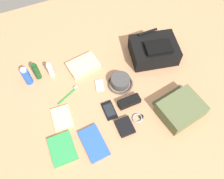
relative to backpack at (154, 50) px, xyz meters
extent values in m
cube|color=tan|center=(-0.38, -0.16, -0.08)|extent=(2.64, 2.02, 0.02)
cube|color=black|center=(0.00, 0.00, 0.00)|extent=(0.35, 0.29, 0.12)
cube|color=black|center=(0.00, -0.04, 0.07)|extent=(0.19, 0.14, 0.03)
cylinder|color=black|center=(0.00, 0.11, 0.07)|extent=(0.14, 0.02, 0.02)
cube|color=#56603D|center=(-0.05, -0.45, -0.02)|extent=(0.28, 0.24, 0.10)
cube|color=#454D30|center=(-0.05, -0.34, -0.06)|extent=(0.24, 0.11, 0.01)
cylinder|color=#404040|center=(-0.30, -0.12, -0.03)|extent=(0.12, 0.12, 0.06)
torus|color=#404040|center=(-0.30, -0.12, -0.06)|extent=(0.17, 0.17, 0.01)
cylinder|color=blue|center=(-0.85, 0.12, 0.00)|extent=(0.05, 0.05, 0.13)
cylinder|color=silver|center=(-0.85, 0.12, 0.07)|extent=(0.04, 0.04, 0.01)
cylinder|color=#19471E|center=(-0.78, 0.14, 0.00)|extent=(0.04, 0.04, 0.13)
cylinder|color=#19471E|center=(-0.78, 0.14, 0.07)|extent=(0.03, 0.03, 0.01)
cylinder|color=white|center=(-0.70, 0.12, -0.01)|extent=(0.03, 0.03, 0.11)
cylinder|color=white|center=(-0.70, 0.12, 0.05)|extent=(0.03, 0.03, 0.01)
cube|color=#2D934C|center=(-0.78, -0.39, -0.05)|extent=(0.14, 0.17, 0.02)
cube|color=white|center=(-0.78, -0.39, -0.06)|extent=(0.13, 0.17, 0.01)
cube|color=blue|center=(-0.61, -0.43, -0.05)|extent=(0.13, 0.21, 0.02)
cube|color=white|center=(-0.61, -0.43, -0.06)|extent=(0.13, 0.20, 0.01)
cube|color=black|center=(-0.44, -0.27, -0.06)|extent=(0.07, 0.12, 0.01)
cube|color=black|center=(-0.44, -0.27, -0.05)|extent=(0.06, 0.09, 0.00)
cube|color=#B7B7BC|center=(-0.43, -0.08, -0.06)|extent=(0.07, 0.09, 0.01)
cylinder|color=silver|center=(-0.43, -0.10, -0.05)|extent=(0.03, 0.03, 0.00)
torus|color=#99999E|center=(-0.31, -0.39, -0.06)|extent=(0.06, 0.06, 0.01)
cylinder|color=black|center=(-0.28, -0.39, -0.06)|extent=(0.03, 0.03, 0.01)
cylinder|color=#198C33|center=(-0.65, -0.08, -0.06)|extent=(0.16, 0.08, 0.01)
cube|color=white|center=(-0.58, -0.05, -0.05)|extent=(0.02, 0.02, 0.01)
cube|color=black|center=(-0.40, -0.41, -0.05)|extent=(0.09, 0.11, 0.02)
cube|color=beige|center=(-0.73, -0.21, -0.06)|extent=(0.12, 0.16, 0.02)
cube|color=beige|center=(-0.48, 0.10, -0.05)|extent=(0.22, 0.17, 0.04)
cube|color=black|center=(-0.31, -0.27, -0.04)|extent=(0.14, 0.06, 0.04)
camera|label=1|loc=(-0.67, -0.86, 1.28)|focal=38.48mm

